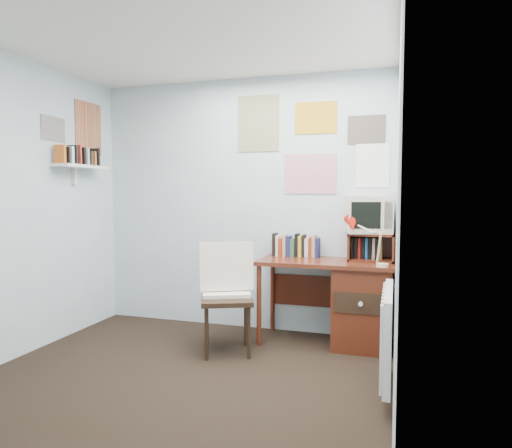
% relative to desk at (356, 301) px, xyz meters
% --- Properties ---
extents(ground, '(3.50, 3.50, 0.00)m').
position_rel_desk_xyz_m(ground, '(-1.17, -1.48, -0.41)').
color(ground, black).
rests_on(ground, ground).
extents(back_wall, '(3.00, 0.02, 2.50)m').
position_rel_desk_xyz_m(back_wall, '(-1.17, 0.27, 0.84)').
color(back_wall, silver).
rests_on(back_wall, ground).
extents(right_wall, '(0.02, 3.50, 2.50)m').
position_rel_desk_xyz_m(right_wall, '(0.33, -1.48, 0.84)').
color(right_wall, silver).
rests_on(right_wall, ground).
extents(ceiling, '(3.00, 3.50, 0.02)m').
position_rel_desk_xyz_m(ceiling, '(-1.17, -1.48, 2.09)').
color(ceiling, white).
rests_on(ceiling, back_wall).
extents(desk, '(1.20, 0.55, 0.76)m').
position_rel_desk_xyz_m(desk, '(0.00, 0.00, 0.00)').
color(desk, '#4F1F12').
rests_on(desk, ground).
extents(desk_chair, '(0.61, 0.59, 0.92)m').
position_rel_desk_xyz_m(desk_chair, '(-1.04, -0.50, 0.05)').
color(desk_chair, black).
rests_on(desk_chair, ground).
extents(desk_lamp, '(0.32, 0.30, 0.37)m').
position_rel_desk_xyz_m(desk_lamp, '(0.22, -0.22, 0.54)').
color(desk_lamp, red).
rests_on(desk_lamp, desk).
extents(tv_riser, '(0.40, 0.30, 0.25)m').
position_rel_desk_xyz_m(tv_riser, '(0.12, 0.11, 0.48)').
color(tv_riser, '#4F1F12').
rests_on(tv_riser, desk).
extents(crt_tv, '(0.44, 0.42, 0.36)m').
position_rel_desk_xyz_m(crt_tv, '(0.09, 0.13, 0.79)').
color(crt_tv, beige).
rests_on(crt_tv, tv_riser).
extents(book_row, '(0.60, 0.14, 0.22)m').
position_rel_desk_xyz_m(book_row, '(-0.51, 0.18, 0.46)').
color(book_row, '#4F1F12').
rests_on(book_row, desk).
extents(radiator, '(0.09, 0.80, 0.60)m').
position_rel_desk_xyz_m(radiator, '(0.29, -0.93, 0.01)').
color(radiator, white).
rests_on(radiator, right_wall).
extents(wall_shelf, '(0.20, 0.62, 0.24)m').
position_rel_desk_xyz_m(wall_shelf, '(-2.57, -0.38, 1.21)').
color(wall_shelf, white).
rests_on(wall_shelf, left_wall).
extents(posters_back, '(1.20, 0.01, 0.90)m').
position_rel_desk_xyz_m(posters_back, '(-0.47, 0.26, 1.44)').
color(posters_back, white).
rests_on(posters_back, back_wall).
extents(posters_left, '(0.01, 0.70, 0.60)m').
position_rel_desk_xyz_m(posters_left, '(-2.67, -0.38, 1.59)').
color(posters_left, white).
rests_on(posters_left, left_wall).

